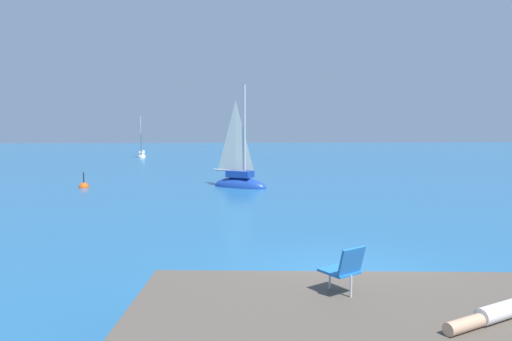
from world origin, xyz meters
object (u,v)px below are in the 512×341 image
(sailboat_near, at_px, (240,181))
(person_sunbather, at_px, (496,313))
(sailboat_far, at_px, (142,155))
(beach_chair, at_px, (345,267))
(marker_buoy, at_px, (84,187))

(sailboat_near, relative_size, person_sunbather, 3.77)
(sailboat_near, relative_size, sailboat_far, 1.29)
(sailboat_far, height_order, person_sunbather, sailboat_far)
(beach_chair, bearing_deg, sailboat_far, -17.62)
(person_sunbather, height_order, marker_buoy, person_sunbather)
(person_sunbather, xyz_separation_m, beach_chair, (-1.83, 1.12, 0.33))
(person_sunbather, relative_size, beach_chair, 2.05)
(beach_chair, xyz_separation_m, marker_buoy, (-9.90, 19.01, -1.20))
(sailboat_near, xyz_separation_m, sailboat_far, (-10.01, 24.69, -0.08))
(sailboat_near, bearing_deg, beach_chair, -55.32)
(marker_buoy, bearing_deg, sailboat_near, -1.93)
(sailboat_near, height_order, person_sunbather, sailboat_near)
(sailboat_near, relative_size, marker_buoy, 5.46)
(marker_buoy, bearing_deg, person_sunbather, -59.79)
(sailboat_far, xyz_separation_m, beach_chair, (11.33, -43.41, 0.94))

